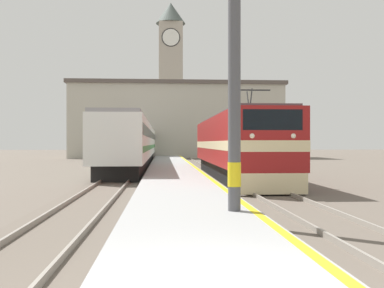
% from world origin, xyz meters
% --- Properties ---
extents(ground_plane, '(200.00, 200.00, 0.00)m').
position_xyz_m(ground_plane, '(0.00, 30.00, 0.00)').
color(ground_plane, '#60564C').
extents(platform, '(3.36, 140.00, 0.39)m').
position_xyz_m(platform, '(0.00, 25.00, 0.19)').
color(platform, '#999999').
rests_on(platform, ground).
extents(rail_track_near, '(2.84, 140.00, 0.16)m').
position_xyz_m(rail_track_near, '(3.48, 25.00, 0.03)').
color(rail_track_near, '#60564C').
rests_on(rail_track_near, ground).
extents(rail_track_far, '(2.84, 140.00, 0.16)m').
position_xyz_m(rail_track_far, '(-3.17, 25.00, 0.03)').
color(rail_track_far, '#60564C').
rests_on(rail_track_far, ground).
extents(locomotive_train, '(2.92, 18.51, 4.64)m').
position_xyz_m(locomotive_train, '(3.48, 20.92, 1.88)').
color(locomotive_train, black).
rests_on(locomotive_train, ground).
extents(passenger_train, '(2.92, 50.43, 3.80)m').
position_xyz_m(passenger_train, '(-3.17, 42.39, 2.05)').
color(passenger_train, black).
rests_on(passenger_train, ground).
extents(catenary_mast, '(2.74, 0.33, 7.94)m').
position_xyz_m(catenary_mast, '(1.12, 5.89, 4.28)').
color(catenary_mast, '#4C4C51').
rests_on(catenary_mast, platform).
extents(clock_tower, '(5.00, 5.00, 26.05)m').
position_xyz_m(clock_tower, '(0.67, 71.71, 13.85)').
color(clock_tower, '#ADA393').
rests_on(clock_tower, ground).
extents(station_building, '(29.23, 9.37, 10.34)m').
position_xyz_m(station_building, '(1.27, 57.89, 5.19)').
color(station_building, '#B7B2A3').
rests_on(station_building, ground).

